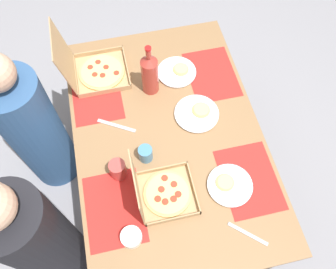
{
  "coord_description": "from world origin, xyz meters",
  "views": [
    {
      "loc": [
        -0.82,
        0.19,
        2.31
      ],
      "look_at": [
        0.0,
        0.0,
        0.75
      ],
      "focal_mm": 37.14,
      "sensor_mm": 36.0,
      "label": 1
    }
  ],
  "objects_px": {
    "pizza_box_corner_left": "(94,69)",
    "soda_bottle": "(150,73)",
    "cup_clear_left": "(118,170)",
    "diner_left_seat": "(40,239)",
    "plate_far_right": "(229,185)",
    "plate_far_left": "(197,113)",
    "cup_clear_right": "(146,154)",
    "plate_near_right": "(177,72)",
    "pizza_box_center": "(161,193)",
    "condiment_bowl": "(131,237)",
    "diner_right_seat": "(35,131)"
  },
  "relations": [
    {
      "from": "plate_far_right",
      "to": "soda_bottle",
      "type": "xyz_separation_m",
      "value": [
        0.63,
        0.25,
        0.12
      ]
    },
    {
      "from": "soda_bottle",
      "to": "diner_left_seat",
      "type": "height_order",
      "value": "diner_left_seat"
    },
    {
      "from": "plate_far_right",
      "to": "cup_clear_left",
      "type": "bearing_deg",
      "value": 70.64
    },
    {
      "from": "plate_far_left",
      "to": "condiment_bowl",
      "type": "bearing_deg",
      "value": 141.21
    },
    {
      "from": "plate_near_right",
      "to": "cup_clear_left",
      "type": "height_order",
      "value": "cup_clear_left"
    },
    {
      "from": "pizza_box_corner_left",
      "to": "cup_clear_right",
      "type": "xyz_separation_m",
      "value": [
        -0.57,
        -0.18,
        -0.01
      ]
    },
    {
      "from": "plate_far_left",
      "to": "diner_left_seat",
      "type": "distance_m",
      "value": 1.02
    },
    {
      "from": "cup_clear_right",
      "to": "condiment_bowl",
      "type": "distance_m",
      "value": 0.39
    },
    {
      "from": "plate_near_right",
      "to": "cup_clear_right",
      "type": "xyz_separation_m",
      "value": [
        -0.48,
        0.27,
        0.03
      ]
    },
    {
      "from": "plate_far_right",
      "to": "cup_clear_right",
      "type": "xyz_separation_m",
      "value": [
        0.23,
        0.35,
        0.03
      ]
    },
    {
      "from": "plate_near_right",
      "to": "plate_far_left",
      "type": "bearing_deg",
      "value": -172.44
    },
    {
      "from": "plate_far_right",
      "to": "condiment_bowl",
      "type": "height_order",
      "value": "condiment_bowl"
    },
    {
      "from": "cup_clear_left",
      "to": "diner_left_seat",
      "type": "bearing_deg",
      "value": 109.73
    },
    {
      "from": "cup_clear_right",
      "to": "cup_clear_left",
      "type": "bearing_deg",
      "value": 112.14
    },
    {
      "from": "cup_clear_left",
      "to": "diner_left_seat",
      "type": "relative_size",
      "value": 0.09
    },
    {
      "from": "cup_clear_right",
      "to": "diner_right_seat",
      "type": "xyz_separation_m",
      "value": [
        0.42,
        0.6,
        -0.28
      ]
    },
    {
      "from": "cup_clear_right",
      "to": "diner_right_seat",
      "type": "bearing_deg",
      "value": 54.74
    },
    {
      "from": "diner_right_seat",
      "to": "cup_clear_right",
      "type": "bearing_deg",
      "value": -125.26
    },
    {
      "from": "pizza_box_corner_left",
      "to": "pizza_box_center",
      "type": "distance_m",
      "value": 0.8
    },
    {
      "from": "soda_bottle",
      "to": "diner_left_seat",
      "type": "distance_m",
      "value": 1.01
    },
    {
      "from": "pizza_box_corner_left",
      "to": "soda_bottle",
      "type": "relative_size",
      "value": 1.06
    },
    {
      "from": "cup_clear_right",
      "to": "cup_clear_left",
      "type": "relative_size",
      "value": 0.8
    },
    {
      "from": "plate_near_right",
      "to": "diner_left_seat",
      "type": "distance_m",
      "value": 1.14
    },
    {
      "from": "pizza_box_center",
      "to": "cup_clear_right",
      "type": "distance_m",
      "value": 0.21
    },
    {
      "from": "pizza_box_center",
      "to": "soda_bottle",
      "type": "height_order",
      "value": "soda_bottle"
    },
    {
      "from": "plate_far_left",
      "to": "cup_clear_right",
      "type": "height_order",
      "value": "cup_clear_right"
    },
    {
      "from": "pizza_box_center",
      "to": "diner_right_seat",
      "type": "xyz_separation_m",
      "value": [
        0.63,
        0.63,
        -0.28
      ]
    },
    {
      "from": "condiment_bowl",
      "to": "diner_left_seat",
      "type": "height_order",
      "value": "diner_left_seat"
    },
    {
      "from": "pizza_box_corner_left",
      "to": "plate_far_right",
      "type": "xyz_separation_m",
      "value": [
        -0.8,
        -0.53,
        -0.04
      ]
    },
    {
      "from": "pizza_box_corner_left",
      "to": "condiment_bowl",
      "type": "height_order",
      "value": "pizza_box_corner_left"
    },
    {
      "from": "cup_clear_right",
      "to": "condiment_bowl",
      "type": "height_order",
      "value": "cup_clear_right"
    },
    {
      "from": "cup_clear_left",
      "to": "pizza_box_corner_left",
      "type": "bearing_deg",
      "value": 3.57
    },
    {
      "from": "pizza_box_center",
      "to": "plate_near_right",
      "type": "relative_size",
      "value": 1.33
    },
    {
      "from": "plate_near_right",
      "to": "condiment_bowl",
      "type": "relative_size",
      "value": 2.31
    },
    {
      "from": "plate_far_left",
      "to": "cup_clear_left",
      "type": "relative_size",
      "value": 2.19
    },
    {
      "from": "soda_bottle",
      "to": "plate_near_right",
      "type": "bearing_deg",
      "value": -66.46
    },
    {
      "from": "pizza_box_corner_left",
      "to": "pizza_box_center",
      "type": "bearing_deg",
      "value": -164.68
    },
    {
      "from": "soda_bottle",
      "to": "condiment_bowl",
      "type": "relative_size",
      "value": 3.4
    },
    {
      "from": "pizza_box_center",
      "to": "cup_clear_left",
      "type": "bearing_deg",
      "value": 48.92
    },
    {
      "from": "condiment_bowl",
      "to": "cup_clear_right",
      "type": "bearing_deg",
      "value": -20.2
    },
    {
      "from": "plate_far_left",
      "to": "pizza_box_corner_left",
      "type": "bearing_deg",
      "value": 52.1
    },
    {
      "from": "plate_far_right",
      "to": "plate_near_right",
      "type": "distance_m",
      "value": 0.71
    },
    {
      "from": "plate_far_left",
      "to": "cup_clear_right",
      "type": "relative_size",
      "value": 2.74
    },
    {
      "from": "pizza_box_center",
      "to": "condiment_bowl",
      "type": "height_order",
      "value": "pizza_box_center"
    },
    {
      "from": "plate_far_right",
      "to": "soda_bottle",
      "type": "height_order",
      "value": "soda_bottle"
    },
    {
      "from": "plate_far_right",
      "to": "diner_right_seat",
      "type": "relative_size",
      "value": 0.19
    },
    {
      "from": "pizza_box_center",
      "to": "pizza_box_corner_left",
      "type": "bearing_deg",
      "value": 15.32
    },
    {
      "from": "pizza_box_corner_left",
      "to": "plate_far_right",
      "type": "distance_m",
      "value": 0.96
    },
    {
      "from": "plate_near_right",
      "to": "cup_clear_left",
      "type": "distance_m",
      "value": 0.68
    },
    {
      "from": "diner_right_seat",
      "to": "soda_bottle",
      "type": "bearing_deg",
      "value": -91.75
    }
  ]
}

